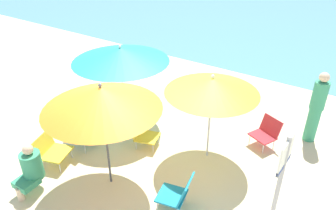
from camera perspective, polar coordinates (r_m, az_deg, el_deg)
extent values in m
plane|color=beige|center=(6.44, -4.91, -11.51)|extent=(40.00, 40.00, 0.00)
cube|color=#5693A3|center=(17.89, 23.25, 13.93)|extent=(40.00, 16.00, 0.01)
cylinder|color=#4C4C51|center=(5.68, -10.83, -5.76)|extent=(0.04, 0.04, 1.97)
cone|color=orange|center=(5.27, -11.64, 1.22)|extent=(1.97, 1.97, 0.40)
sphere|color=#4C4C51|center=(5.16, -11.90, 3.44)|extent=(0.06, 0.06, 0.06)
cylinder|color=silver|center=(6.32, 7.33, -2.49)|extent=(0.04, 0.04, 1.78)
cone|color=yellow|center=(5.96, 7.79, 3.49)|extent=(1.77, 1.77, 0.31)
sphere|color=silver|center=(5.88, 7.91, 5.08)|extent=(0.06, 0.06, 0.06)
cylinder|color=silver|center=(7.57, -7.95, 3.47)|extent=(0.04, 0.04, 1.83)
cone|color=teal|center=(7.26, -8.36, 8.82)|extent=(2.17, 2.17, 0.31)
sphere|color=silver|center=(7.20, -8.47, 10.20)|extent=(0.06, 0.06, 0.06)
cube|color=teal|center=(5.62, 0.62, -15.64)|extent=(0.54, 0.55, 0.03)
cube|color=teal|center=(5.41, 3.11, -14.66)|extent=(0.26, 0.49, 0.43)
cylinder|color=silver|center=(5.64, -1.89, -17.31)|extent=(0.02, 0.02, 0.22)
cylinder|color=silver|center=(5.88, -0.44, -14.84)|extent=(0.02, 0.02, 0.22)
cylinder|color=silver|center=(5.80, 3.03, -15.73)|extent=(0.02, 0.02, 0.22)
cube|color=teal|center=(7.11, -14.21, -5.16)|extent=(0.50, 0.55, 0.03)
cube|color=teal|center=(6.90, -16.11, -5.00)|extent=(0.47, 0.17, 0.32)
cylinder|color=silver|center=(7.41, -13.73, -4.85)|extent=(0.02, 0.02, 0.26)
cylinder|color=silver|center=(7.17, -11.88, -5.94)|extent=(0.02, 0.02, 0.26)
cylinder|color=silver|center=(7.23, -16.23, -6.23)|extent=(0.02, 0.02, 0.26)
cylinder|color=silver|center=(6.98, -14.42, -7.41)|extent=(0.02, 0.02, 0.26)
cube|color=gold|center=(6.92, -3.67, -5.65)|extent=(0.58, 0.57, 0.03)
cube|color=gold|center=(6.91, -5.66, -4.13)|extent=(0.26, 0.48, 0.33)
cylinder|color=silver|center=(7.08, -1.69, -5.89)|extent=(0.02, 0.02, 0.21)
cylinder|color=silver|center=(6.81, -2.67, -7.62)|extent=(0.02, 0.02, 0.21)
cylinder|color=silver|center=(7.19, -4.55, -5.37)|extent=(0.02, 0.02, 0.21)
cylinder|color=silver|center=(6.92, -5.63, -7.03)|extent=(0.02, 0.02, 0.21)
cube|color=red|center=(7.17, 16.30, -5.32)|extent=(0.61, 0.57, 0.03)
cube|color=red|center=(7.22, 17.69, -3.53)|extent=(0.50, 0.33, 0.37)
cylinder|color=silver|center=(7.05, 16.40, -7.39)|extent=(0.02, 0.02, 0.24)
cylinder|color=silver|center=(7.25, 14.17, -5.87)|extent=(0.02, 0.02, 0.24)
cylinder|color=silver|center=(7.26, 18.14, -6.49)|extent=(0.02, 0.02, 0.24)
cylinder|color=silver|center=(7.45, 15.92, -5.04)|extent=(0.02, 0.02, 0.24)
cube|color=gold|center=(6.80, -19.12, -7.98)|extent=(0.63, 0.68, 0.03)
cube|color=gold|center=(6.84, -21.17, -6.41)|extent=(0.30, 0.57, 0.33)
cylinder|color=silver|center=(6.92, -16.58, -8.16)|extent=(0.02, 0.02, 0.25)
cylinder|color=silver|center=(6.64, -18.52, -10.38)|extent=(0.02, 0.02, 0.25)
cylinder|color=silver|center=(7.12, -19.30, -7.51)|extent=(0.02, 0.02, 0.25)
cylinder|color=silver|center=(6.85, -21.30, -9.62)|extent=(0.02, 0.02, 0.25)
cube|color=#389970|center=(6.31, -23.65, -12.38)|extent=(0.37, 0.37, 0.12)
cylinder|color=beige|center=(6.34, -24.55, -14.01)|extent=(0.12, 0.12, 0.26)
cylinder|color=#389970|center=(6.23, -22.83, -9.77)|extent=(0.36, 0.36, 0.51)
sphere|color=beige|center=(6.02, -23.48, -7.20)|extent=(0.19, 0.19, 0.19)
cylinder|color=#389970|center=(7.67, 24.02, -3.09)|extent=(0.25, 0.25, 0.80)
cylinder|color=#389970|center=(7.34, 25.14, 1.54)|extent=(0.30, 0.30, 0.61)
sphere|color=beige|center=(7.18, 25.84, 4.41)|extent=(0.21, 0.21, 0.21)
cylinder|color=#ADADB2|center=(4.63, 18.32, -15.89)|extent=(0.06, 0.06, 2.10)
cube|color=white|center=(4.12, 20.08, -8.07)|extent=(0.04, 0.46, 0.40)
cube|color=navy|center=(4.22, 19.67, -9.91)|extent=(0.05, 0.46, 0.06)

